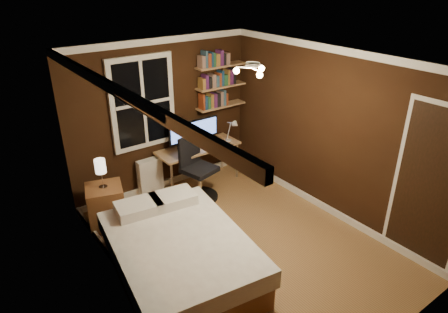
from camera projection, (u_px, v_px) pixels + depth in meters
floor at (242, 244)px, 5.48m from camera, size 4.20×4.20×0.00m
wall_back at (163, 116)px, 6.48m from camera, size 3.20×0.04×2.50m
wall_left at (123, 203)px, 4.09m from camera, size 0.04×4.20×2.50m
wall_right at (330, 133)px, 5.81m from camera, size 0.04×4.20×2.50m
ceiling at (247, 61)px, 4.41m from camera, size 3.20×4.20×0.02m
window at (143, 103)px, 6.13m from camera, size 1.06×0.06×1.46m
door at (429, 190)px, 4.77m from camera, size 0.03×0.82×2.05m
ceiling_fixture at (252, 71)px, 4.38m from camera, size 0.44×0.44×0.18m
bookshelf_lower at (221, 106)px, 6.97m from camera, size 0.92×0.22×0.03m
books_row_lower at (221, 99)px, 6.91m from camera, size 0.54×0.16×0.23m
bookshelf_middle at (221, 86)px, 6.82m from camera, size 0.92×0.22×0.03m
books_row_middle at (221, 79)px, 6.76m from camera, size 0.66×0.16×0.23m
bookshelf_upper at (221, 66)px, 6.67m from camera, size 0.92×0.22×0.03m
books_row_upper at (221, 58)px, 6.61m from camera, size 0.54×0.16×0.23m
bed at (179, 255)px, 4.81m from camera, size 1.73×2.22×0.69m
nightstand at (106, 206)px, 5.76m from camera, size 0.63×0.63×0.63m
bedside_lamp at (101, 174)px, 5.54m from camera, size 0.15×0.15×0.44m
radiator at (150, 176)px, 6.60m from camera, size 0.41×0.14×0.61m
desk at (198, 150)px, 6.79m from camera, size 1.44×0.54×0.68m
monitor_left at (183, 136)px, 6.58m from camera, size 0.50×0.12×0.46m
monitor_right at (205, 130)px, 6.82m from camera, size 0.50×0.12×0.46m
desk_lamp at (232, 130)px, 6.85m from camera, size 0.14×0.32×0.44m
office_chair at (197, 175)px, 6.43m from camera, size 0.58×0.58×1.05m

